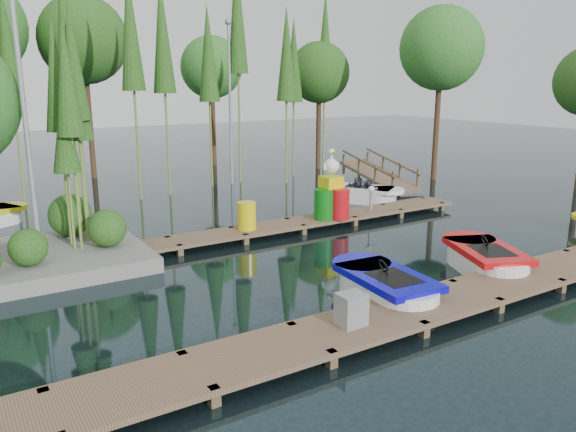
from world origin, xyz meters
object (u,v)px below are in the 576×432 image
boat_red (485,260)px  utility_cabinet (351,309)px  drum_cluster (332,198)px  yellow_barrel (247,216)px  boat_blue (385,288)px

boat_red → utility_cabinet: boat_red is taller
drum_cluster → yellow_barrel: bearing=177.0°
boat_red → yellow_barrel: (-3.70, 5.75, 0.43)m
utility_cabinet → drum_cluster: size_ratio=0.27×
boat_blue → drum_cluster: size_ratio=1.37×
utility_cabinet → drum_cluster: bearing=56.1°
boat_red → yellow_barrel: bearing=146.0°
boat_blue → drum_cluster: bearing=68.8°
drum_cluster → utility_cabinet: bearing=-123.9°
boat_blue → drum_cluster: drum_cluster is taller
yellow_barrel → drum_cluster: (3.06, -0.16, 0.25)m
yellow_barrel → drum_cluster: size_ratio=0.37×
yellow_barrel → utility_cabinet: bearing=-102.4°
boat_blue → yellow_barrel: bearing=97.3°
boat_blue → drum_cluster: (2.79, 5.74, 0.67)m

